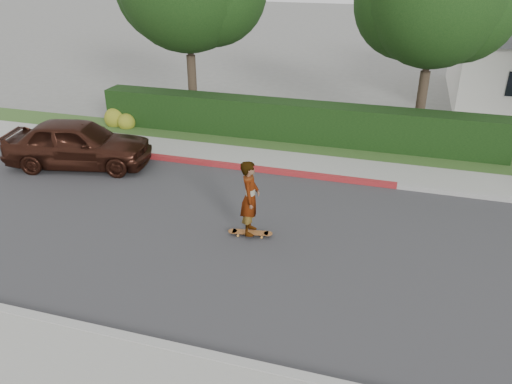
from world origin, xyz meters
TOP-DOWN VIEW (x-y plane):
  - ground at (0.00, 0.00)m, footprint 120.00×120.00m
  - road at (0.00, 0.00)m, footprint 60.00×8.00m
  - curb_near at (0.00, -4.10)m, footprint 60.00×0.20m
  - curb_far at (0.00, 4.10)m, footprint 60.00×0.20m
  - curb_red_section at (-5.00, 4.10)m, footprint 12.00×0.21m
  - sidewalk_far at (0.00, 5.00)m, footprint 60.00×1.60m
  - planting_strip at (0.00, 6.60)m, footprint 60.00×1.60m
  - hedge at (-3.00, 7.20)m, footprint 15.00×1.00m
  - flowering_shrub at (-10.01, 6.74)m, footprint 1.40×1.00m
  - tree_center at (1.49, 9.19)m, footprint 5.66×4.84m
  - skateboard at (-2.42, 0.15)m, footprint 1.14×0.39m
  - skateboarder at (-2.42, 0.15)m, footprint 0.56×0.76m
  - car_maroon at (-9.15, 2.84)m, footprint 4.98×2.82m

SIDE VIEW (x-z plane):
  - ground at x=0.00m, z-range 0.00..0.00m
  - road at x=0.00m, z-range 0.00..0.01m
  - planting_strip at x=0.00m, z-range 0.00..0.10m
  - sidewalk_far at x=0.00m, z-range 0.00..0.12m
  - curb_near at x=0.00m, z-range 0.00..0.15m
  - curb_far at x=0.00m, z-range 0.00..0.15m
  - curb_red_section at x=-5.00m, z-range 0.00..0.15m
  - skateboard at x=-2.42m, z-range 0.05..0.15m
  - flowering_shrub at x=-10.01m, z-range -0.12..0.78m
  - hedge at x=-3.00m, z-range 0.00..1.50m
  - car_maroon at x=-9.15m, z-range 0.00..1.60m
  - skateboarder at x=-2.42m, z-range 0.11..2.03m
  - tree_center at x=1.49m, z-range 1.18..8.62m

